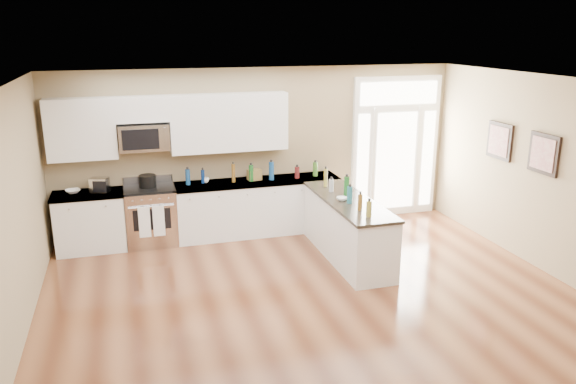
% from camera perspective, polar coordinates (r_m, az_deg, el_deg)
% --- Properties ---
extents(ground, '(8.00, 8.00, 0.00)m').
position_cam_1_polar(ground, '(6.66, 5.81, -14.64)').
color(ground, '#512916').
extents(room_shell, '(8.00, 8.00, 8.00)m').
position_cam_1_polar(room_shell, '(5.97, 6.27, -0.41)').
color(room_shell, '#94815E').
rests_on(room_shell, ground).
extents(back_cabinet_left, '(1.10, 0.66, 0.94)m').
position_cam_1_polar(back_cabinet_left, '(9.46, -19.40, -3.01)').
color(back_cabinet_left, white).
rests_on(back_cabinet_left, ground).
extents(back_cabinet_right, '(2.85, 0.66, 0.94)m').
position_cam_1_polar(back_cabinet_right, '(9.67, -3.17, -1.69)').
color(back_cabinet_right, white).
rests_on(back_cabinet_right, ground).
extents(peninsula_cabinet, '(0.69, 2.32, 0.94)m').
position_cam_1_polar(peninsula_cabinet, '(8.67, 6.04, -3.91)').
color(peninsula_cabinet, white).
rests_on(peninsula_cabinet, ground).
extents(upper_cabinet_left, '(1.04, 0.33, 0.95)m').
position_cam_1_polar(upper_cabinet_left, '(9.25, -20.29, 6.01)').
color(upper_cabinet_left, white).
rests_on(upper_cabinet_left, room_shell).
extents(upper_cabinet_right, '(1.94, 0.33, 0.95)m').
position_cam_1_polar(upper_cabinet_right, '(9.37, -6.00, 7.04)').
color(upper_cabinet_right, white).
rests_on(upper_cabinet_right, room_shell).
extents(upper_cabinet_short, '(0.82, 0.33, 0.40)m').
position_cam_1_polar(upper_cabinet_short, '(9.19, -14.63, 8.16)').
color(upper_cabinet_short, white).
rests_on(upper_cabinet_short, room_shell).
extents(microwave, '(0.78, 0.41, 0.42)m').
position_cam_1_polar(microwave, '(9.22, -14.43, 5.43)').
color(microwave, silver).
rests_on(microwave, room_shell).
extents(entry_door, '(1.70, 0.10, 2.60)m').
position_cam_1_polar(entry_door, '(10.60, 10.85, 4.49)').
color(entry_door, white).
rests_on(entry_door, ground).
extents(wall_art_near, '(0.05, 0.58, 0.58)m').
position_cam_1_polar(wall_art_near, '(9.55, 20.69, 4.88)').
color(wall_art_near, black).
rests_on(wall_art_near, room_shell).
extents(wall_art_far, '(0.05, 0.58, 0.58)m').
position_cam_1_polar(wall_art_far, '(8.78, 24.54, 3.55)').
color(wall_art_far, black).
rests_on(wall_art_far, room_shell).
extents(kitchen_range, '(0.80, 0.71, 1.08)m').
position_cam_1_polar(kitchen_range, '(9.43, -13.73, -2.34)').
color(kitchen_range, silver).
rests_on(kitchen_range, ground).
extents(stockpot, '(0.35, 0.35, 0.21)m').
position_cam_1_polar(stockpot, '(9.33, -14.09, 1.13)').
color(stockpot, black).
rests_on(stockpot, kitchen_range).
extents(toaster_oven, '(0.31, 0.28, 0.23)m').
position_cam_1_polar(toaster_oven, '(9.30, -18.59, 0.70)').
color(toaster_oven, silver).
rests_on(toaster_oven, back_cabinet_left).
extents(cardboard_box, '(0.25, 0.20, 0.18)m').
position_cam_1_polar(cardboard_box, '(9.54, -3.44, 1.77)').
color(cardboard_box, olive).
rests_on(cardboard_box, back_cabinet_right).
extents(bowl_left, '(0.27, 0.27, 0.05)m').
position_cam_1_polar(bowl_left, '(9.40, -21.02, 0.08)').
color(bowl_left, white).
rests_on(bowl_left, back_cabinet_left).
extents(bowl_peninsula, '(0.20, 0.20, 0.05)m').
position_cam_1_polar(bowl_peninsula, '(8.43, 5.49, -0.69)').
color(bowl_peninsula, white).
rests_on(bowl_peninsula, peninsula_cabinet).
extents(cup_counter, '(0.14, 0.14, 0.09)m').
position_cam_1_polar(cup_counter, '(9.46, -8.37, 1.21)').
color(cup_counter, white).
rests_on(cup_counter, back_cabinet_right).
extents(counter_bottles, '(2.32, 2.43, 0.32)m').
position_cam_1_polar(counter_bottles, '(8.99, 0.69, 1.17)').
color(counter_bottles, '#19591E').
rests_on(counter_bottles, back_cabinet_right).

